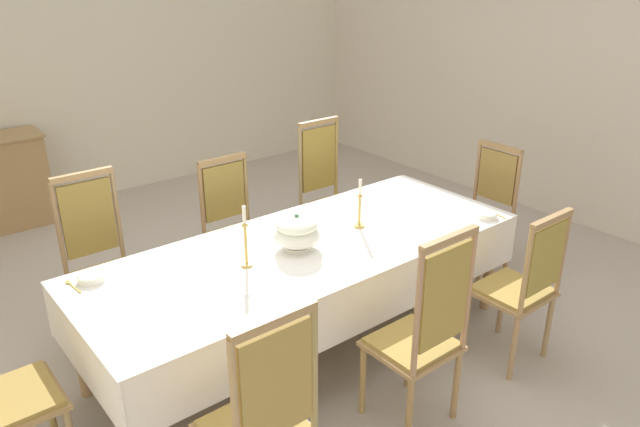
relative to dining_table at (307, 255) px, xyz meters
name	(u,v)px	position (x,y,z in m)	size (l,w,h in m)	color
ground	(283,329)	(0.00, 0.29, -0.71)	(6.71, 6.83, 0.04)	#ADA293
back_wall	(81,35)	(0.00, 3.75, 1.02)	(6.71, 0.08, 3.43)	beige
right_wall	(575,42)	(3.39, 0.29, 1.02)	(0.08, 6.83, 3.43)	beige
dining_table	(307,255)	(0.00, 0.00, 0.00)	(2.88, 1.10, 0.76)	#9E7C47
tablecloth	(307,257)	(0.00, 0.00, -0.01)	(2.90, 1.12, 0.36)	white
chair_south_a	(262,419)	(-0.99, -0.96, -0.10)	(0.44, 0.42, 1.17)	#A07145
chair_north_a	(101,260)	(-0.99, 0.96, -0.10)	(0.44, 0.42, 1.17)	#A17642
chair_south_b	(423,332)	(0.04, -0.96, -0.09)	(0.44, 0.42, 1.21)	#A37F46
chair_north_b	(235,225)	(0.04, 0.95, -0.13)	(0.44, 0.42, 1.07)	#A78455
chair_south_c	(522,285)	(0.96, -0.95, -0.14)	(0.44, 0.42, 1.06)	#9D8351
chair_north_c	(327,192)	(0.96, 0.96, -0.09)	(0.44, 0.42, 1.21)	olive
chair_head_east	(484,207)	(1.84, 0.00, -0.14)	(0.42, 0.44, 1.06)	#A18054
soup_tureen	(297,232)	(-0.08, 0.00, 0.19)	(0.29, 0.29, 0.23)	white
candlestick_west	(246,242)	(-0.45, 0.00, 0.23)	(0.07, 0.07, 0.38)	gold
candlestick_east	(360,208)	(0.45, 0.00, 0.21)	(0.07, 0.07, 0.34)	gold
bowl_near_left	(91,277)	(-1.22, 0.40, 0.09)	(0.15, 0.15, 0.04)	white
bowl_near_right	(487,215)	(1.25, -0.44, 0.09)	(0.14, 0.14, 0.04)	white
spoon_primary	(70,284)	(-1.33, 0.42, 0.08)	(0.03, 0.18, 0.01)	gold
spoon_secondary	(493,212)	(1.35, -0.41, 0.08)	(0.06, 0.17, 0.01)	gold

